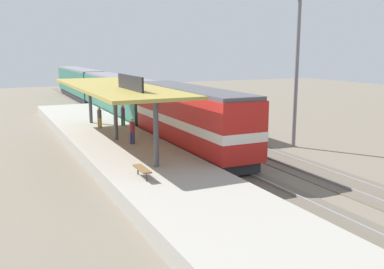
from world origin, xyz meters
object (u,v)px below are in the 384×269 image
(light_mast, at_px, (298,32))
(person_walking, at_px, (123,114))
(locomotive, at_px, (190,119))
(person_boarding, at_px, (132,130))
(freight_car, at_px, (200,108))
(person_waiting, at_px, (99,116))
(platform_bench, at_px, (142,169))
(passenger_carriage_front, at_px, (118,96))
(passenger_carriage_rear, at_px, (80,83))

(light_mast, xyz_separation_m, person_walking, (-10.25, 9.59, -6.54))
(locomotive, height_order, person_boarding, locomotive)
(freight_car, xyz_separation_m, person_boarding, (-8.61, -7.11, -0.12))
(person_waiting, bearing_deg, platform_bench, -95.62)
(passenger_carriage_front, relative_size, light_mast, 1.71)
(locomotive, relative_size, person_walking, 8.44)
(person_waiting, relative_size, person_walking, 1.00)
(locomotive, height_order, passenger_carriage_rear, locomotive)
(platform_bench, relative_size, passenger_carriage_front, 0.08)
(person_boarding, bearing_deg, light_mast, -10.24)
(freight_car, xyz_separation_m, person_waiting, (-9.15, -0.16, -0.12))
(platform_bench, relative_size, person_boarding, 0.99)
(person_boarding, bearing_deg, platform_bench, -104.28)
(person_waiting, bearing_deg, passenger_carriage_rear, 81.72)
(freight_car, height_order, person_walking, freight_car)
(passenger_carriage_front, relative_size, freight_car, 1.67)
(passenger_carriage_rear, xyz_separation_m, person_walking, (-2.45, -30.72, -0.46))
(passenger_carriage_front, relative_size, person_waiting, 11.70)
(platform_bench, xyz_separation_m, person_waiting, (1.45, 14.77, 0.51))
(person_boarding, bearing_deg, person_walking, 78.17)
(light_mast, height_order, person_boarding, light_mast)
(freight_car, xyz_separation_m, person_walking, (-7.05, 0.35, -0.12))
(freight_car, bearing_deg, locomotive, -120.74)
(light_mast, height_order, person_waiting, light_mast)
(freight_car, bearing_deg, platform_bench, -125.38)
(locomotive, relative_size, passenger_carriage_rear, 0.72)
(person_waiting, bearing_deg, person_boarding, -85.60)
(locomotive, relative_size, person_boarding, 8.44)
(passenger_carriage_rear, distance_m, person_waiting, 31.55)
(passenger_carriage_rear, relative_size, person_boarding, 11.70)
(locomotive, relative_size, passenger_carriage_front, 0.72)
(freight_car, distance_m, person_waiting, 9.15)
(passenger_carriage_front, distance_m, person_boarding, 17.84)
(passenger_carriage_front, xyz_separation_m, freight_car, (4.60, -10.26, -0.34))
(passenger_carriage_front, relative_size, person_boarding, 11.70)
(passenger_carriage_rear, relative_size, person_walking, 11.70)
(passenger_carriage_rear, height_order, person_boarding, passenger_carriage_rear)
(person_walking, bearing_deg, freight_car, -2.80)
(platform_bench, xyz_separation_m, locomotive, (6.00, 7.19, 1.07))
(passenger_carriage_front, xyz_separation_m, passenger_carriage_rear, (0.00, 20.80, 0.00))
(freight_car, xyz_separation_m, light_mast, (3.20, -9.24, 6.43))
(passenger_carriage_front, bearing_deg, person_boarding, -103.00)
(person_boarding, bearing_deg, locomotive, -8.86)
(person_boarding, bearing_deg, person_waiting, 94.40)
(freight_car, bearing_deg, passenger_carriage_rear, 98.42)
(platform_bench, distance_m, person_waiting, 14.85)
(locomotive, height_order, light_mast, light_mast)
(passenger_carriage_rear, relative_size, light_mast, 1.71)
(person_waiting, bearing_deg, locomotive, -59.05)
(person_walking, bearing_deg, light_mast, -43.10)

